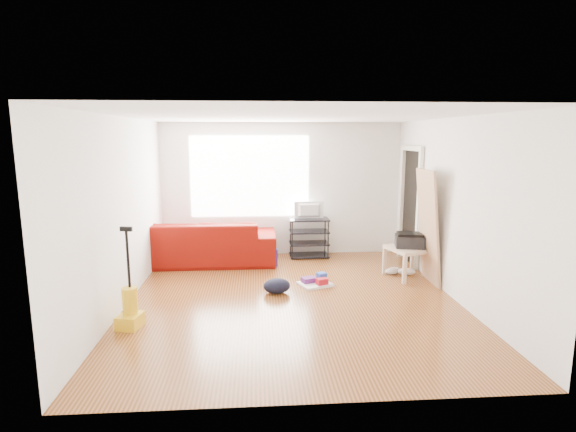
{
  "coord_description": "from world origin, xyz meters",
  "views": [
    {
      "loc": [
        -0.49,
        -5.94,
        2.24
      ],
      "look_at": [
        -0.02,
        0.6,
        1.07
      ],
      "focal_mm": 28.0,
      "sensor_mm": 36.0,
      "label": 1
    }
  ],
  "objects": [
    {
      "name": "door_panel",
      "position": [
        2.13,
        0.6,
        0.0
      ],
      "size": [
        0.22,
        0.7,
        1.76
      ],
      "primitive_type": "cube",
      "rotation": [
        0.0,
        -0.1,
        0.0
      ],
      "color": "tan",
      "rests_on": "ground"
    },
    {
      "name": "tv",
      "position": [
        0.49,
        2.22,
        0.89
      ],
      "size": [
        0.55,
        0.07,
        0.32
      ],
      "primitive_type": "imported",
      "rotation": [
        0.0,
        0.0,
        3.14
      ],
      "color": "black",
      "rests_on": "tv_stand"
    },
    {
      "name": "bucket",
      "position": [
        -0.28,
        1.65,
        0.0
      ],
      "size": [
        0.32,
        0.32,
        0.31
      ],
      "primitive_type": "cylinder",
      "rotation": [
        0.0,
        0.0,
        -0.06
      ],
      "color": "#06199B",
      "rests_on": "ground"
    },
    {
      "name": "tv_stand",
      "position": [
        0.49,
        2.22,
        0.37
      ],
      "size": [
        0.73,
        0.43,
        0.73
      ],
      "rotation": [
        0.0,
        0.0,
        0.01
      ],
      "color": "black",
      "rests_on": "ground"
    },
    {
      "name": "backpack",
      "position": [
        -0.2,
        0.27,
        0.0
      ],
      "size": [
        0.43,
        0.36,
        0.22
      ],
      "primitive_type": "ellipsoid",
      "rotation": [
        0.0,
        0.0,
        0.12
      ],
      "color": "black",
      "rests_on": "ground"
    },
    {
      "name": "vacuum",
      "position": [
        -2.0,
        -0.77,
        0.22
      ],
      "size": [
        0.31,
        0.34,
        1.21
      ],
      "rotation": [
        0.0,
        0.0,
        -0.23
      ],
      "color": "gold",
      "rests_on": "ground"
    },
    {
      "name": "toilet_paper",
      "position": [
        -0.3,
        1.66,
        0.21
      ],
      "size": [
        0.12,
        0.12,
        0.11
      ],
      "primitive_type": "cylinder",
      "color": "silver",
      "rests_on": "bucket"
    },
    {
      "name": "sneakers",
      "position": [
        1.85,
        1.0,
        0.06
      ],
      "size": [
        0.52,
        0.27,
        0.12
      ],
      "rotation": [
        0.0,
        0.0,
        -0.07
      ],
      "color": "white",
      "rests_on": "ground"
    },
    {
      "name": "room",
      "position": [
        0.07,
        0.15,
        1.25
      ],
      "size": [
        4.51,
        5.01,
        2.51
      ],
      "color": "#532F11",
      "rests_on": "ground"
    },
    {
      "name": "side_table",
      "position": [
        1.95,
        0.88,
        0.42
      ],
      "size": [
        0.76,
        0.76,
        0.5
      ],
      "rotation": [
        0.0,
        0.0,
        0.3
      ],
      "color": "tan",
      "rests_on": "ground"
    },
    {
      "name": "sofa",
      "position": [
        -1.49,
        1.95,
        0.0
      ],
      "size": [
        2.66,
        1.04,
        0.78
      ],
      "primitive_type": "imported",
      "rotation": [
        0.0,
        0.0,
        3.14
      ],
      "color": "#570D04",
      "rests_on": "ground"
    },
    {
      "name": "cleaning_tray",
      "position": [
        0.41,
        0.58,
        0.05
      ],
      "size": [
        0.57,
        0.52,
        0.17
      ],
      "rotation": [
        0.0,
        0.0,
        0.38
      ],
      "color": "white",
      "rests_on": "ground"
    },
    {
      "name": "printer",
      "position": [
        1.95,
        0.88,
        0.61
      ],
      "size": [
        0.5,
        0.42,
        0.23
      ],
      "rotation": [
        0.0,
        0.0,
        -0.22
      ],
      "color": "black",
      "rests_on": "side_table"
    }
  ]
}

